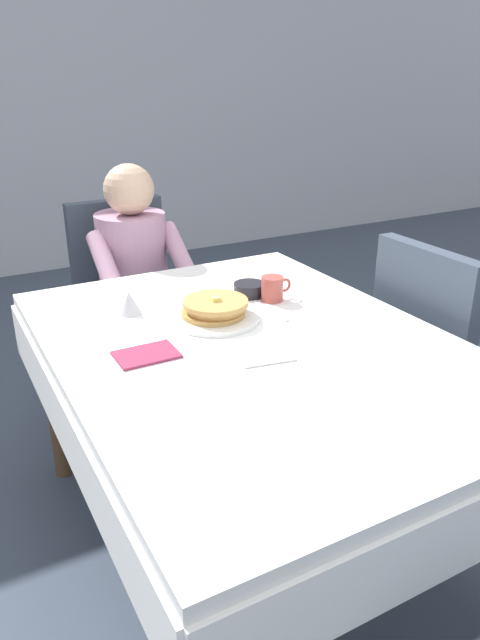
{
  "coord_description": "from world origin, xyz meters",
  "views": [
    {
      "loc": [
        -0.78,
        -1.34,
        1.47
      ],
      "look_at": [
        -0.01,
        0.06,
        0.79
      ],
      "focal_mm": 33.07,
      "sensor_mm": 36.0,
      "label": 1
    }
  ],
  "objects_px": {
    "bowl_butter": "(249,289)",
    "syrup_pitcher": "(129,303)",
    "dining_table_main": "(253,369)",
    "chair_diner": "(127,290)",
    "chair_right_side": "(437,351)",
    "breakfast_stack": "(215,307)",
    "knife_right_of_plate": "(270,311)",
    "cup_coffee": "(273,289)",
    "diner_person": "(136,270)",
    "plate_breakfast": "(215,318)",
    "spoon_near_edge": "(271,363)",
    "fork_left_of_plate": "(162,333)"
  },
  "relations": [
    {
      "from": "bowl_butter",
      "to": "syrup_pitcher",
      "type": "xyz_separation_m",
      "value": [
        -0.42,
        0.04,
        0.02
      ]
    },
    {
      "from": "dining_table_main",
      "to": "chair_diner",
      "type": "relative_size",
      "value": 1.64
    },
    {
      "from": "dining_table_main",
      "to": "chair_right_side",
      "type": "bearing_deg",
      "value": 0.0
    },
    {
      "from": "chair_right_side",
      "to": "breakfast_stack",
      "type": "relative_size",
      "value": 4.44
    },
    {
      "from": "chair_right_side",
      "to": "breakfast_stack",
      "type": "xyz_separation_m",
      "value": [
        -0.79,
        0.21,
        0.25
      ]
    },
    {
      "from": "chair_diner",
      "to": "breakfast_stack",
      "type": "xyz_separation_m",
      "value": [
        -0.02,
        -0.96,
        0.25
      ]
    },
    {
      "from": "dining_table_main",
      "to": "knife_right_of_plate",
      "type": "distance_m",
      "value": 0.26
    },
    {
      "from": "cup_coffee",
      "to": "diner_person",
      "type": "bearing_deg",
      "value": 107.28
    },
    {
      "from": "plate_breakfast",
      "to": "spoon_near_edge",
      "type": "xyz_separation_m",
      "value": [
        -0.0,
        -0.34,
        -0.01
      ]
    },
    {
      "from": "bowl_butter",
      "to": "knife_right_of_plate",
      "type": "xyz_separation_m",
      "value": [
        -0.01,
        -0.16,
        -0.02
      ]
    },
    {
      "from": "dining_table_main",
      "to": "syrup_pitcher",
      "type": "height_order",
      "value": "syrup_pitcher"
    },
    {
      "from": "diner_person",
      "to": "knife_right_of_plate",
      "type": "relative_size",
      "value": 5.6
    },
    {
      "from": "dining_table_main",
      "to": "spoon_near_edge",
      "type": "bearing_deg",
      "value": -101.29
    },
    {
      "from": "plate_breakfast",
      "to": "bowl_butter",
      "type": "bearing_deg",
      "value": 35.03
    },
    {
      "from": "cup_coffee",
      "to": "breakfast_stack",
      "type": "bearing_deg",
      "value": -167.01
    },
    {
      "from": "cup_coffee",
      "to": "chair_diner",
      "type": "bearing_deg",
      "value": 104.45
    },
    {
      "from": "cup_coffee",
      "to": "syrup_pitcher",
      "type": "distance_m",
      "value": 0.49
    },
    {
      "from": "dining_table_main",
      "to": "plate_breakfast",
      "type": "height_order",
      "value": "plate_breakfast"
    },
    {
      "from": "cup_coffee",
      "to": "knife_right_of_plate",
      "type": "distance_m",
      "value": 0.11
    },
    {
      "from": "bowl_butter",
      "to": "knife_right_of_plate",
      "type": "height_order",
      "value": "bowl_butter"
    },
    {
      "from": "syrup_pitcher",
      "to": "knife_right_of_plate",
      "type": "relative_size",
      "value": 0.4
    },
    {
      "from": "syrup_pitcher",
      "to": "knife_right_of_plate",
      "type": "distance_m",
      "value": 0.46
    },
    {
      "from": "knife_right_of_plate",
      "to": "spoon_near_edge",
      "type": "relative_size",
      "value": 1.33
    },
    {
      "from": "breakfast_stack",
      "to": "bowl_butter",
      "type": "height_order",
      "value": "breakfast_stack"
    },
    {
      "from": "dining_table_main",
      "to": "breakfast_stack",
      "type": "xyz_separation_m",
      "value": [
        -0.02,
        0.21,
        0.13
      ]
    },
    {
      "from": "chair_diner",
      "to": "diner_person",
      "type": "xyz_separation_m",
      "value": [
        -0.0,
        -0.16,
        0.14
      ]
    },
    {
      "from": "dining_table_main",
      "to": "diner_person",
      "type": "bearing_deg",
      "value": 90.38
    },
    {
      "from": "plate_breakfast",
      "to": "knife_right_of_plate",
      "type": "height_order",
      "value": "plate_breakfast"
    },
    {
      "from": "chair_diner",
      "to": "dining_table_main",
      "type": "bearing_deg",
      "value": 90.33
    },
    {
      "from": "diner_person",
      "to": "chair_right_side",
      "type": "xyz_separation_m",
      "value": [
        0.78,
        -1.01,
        -0.14
      ]
    },
    {
      "from": "spoon_near_edge",
      "to": "bowl_butter",
      "type": "bearing_deg",
      "value": 76.94
    },
    {
      "from": "diner_person",
      "to": "bowl_butter",
      "type": "distance_m",
      "value": 0.7
    },
    {
      "from": "syrup_pitcher",
      "to": "chair_right_side",
      "type": "bearing_deg",
      "value": -20.73
    },
    {
      "from": "plate_breakfast",
      "to": "chair_right_side",
      "type": "bearing_deg",
      "value": -14.2
    },
    {
      "from": "spoon_near_edge",
      "to": "chair_right_side",
      "type": "bearing_deg",
      "value": 20.25
    },
    {
      "from": "knife_right_of_plate",
      "to": "spoon_near_edge",
      "type": "distance_m",
      "value": 0.38
    },
    {
      "from": "breakfast_stack",
      "to": "bowl_butter",
      "type": "relative_size",
      "value": 1.9
    },
    {
      "from": "plate_breakfast",
      "to": "syrup_pitcher",
      "type": "bearing_deg",
      "value": 140.27
    },
    {
      "from": "dining_table_main",
      "to": "cup_coffee",
      "type": "height_order",
      "value": "cup_coffee"
    },
    {
      "from": "fork_left_of_plate",
      "to": "chair_right_side",
      "type": "bearing_deg",
      "value": -95.95
    },
    {
      "from": "chair_diner",
      "to": "breakfast_stack",
      "type": "relative_size",
      "value": 4.44
    },
    {
      "from": "diner_person",
      "to": "cup_coffee",
      "type": "bearing_deg",
      "value": 107.28
    },
    {
      "from": "diner_person",
      "to": "syrup_pitcher",
      "type": "xyz_separation_m",
      "value": [
        -0.24,
        -0.63,
        0.11
      ]
    },
    {
      "from": "diner_person",
      "to": "spoon_near_edge",
      "type": "distance_m",
      "value": 1.16
    },
    {
      "from": "diner_person",
      "to": "breakfast_stack",
      "type": "xyz_separation_m",
      "value": [
        -0.02,
        -0.81,
        0.11
      ]
    },
    {
      "from": "bowl_butter",
      "to": "fork_left_of_plate",
      "type": "xyz_separation_m",
      "value": [
        -0.39,
        -0.16,
        -0.02
      ]
    },
    {
      "from": "diner_person",
      "to": "knife_right_of_plate",
      "type": "distance_m",
      "value": 0.85
    },
    {
      "from": "breakfast_stack",
      "to": "fork_left_of_plate",
      "type": "relative_size",
      "value": 1.16
    },
    {
      "from": "plate_breakfast",
      "to": "dining_table_main",
      "type": "bearing_deg",
      "value": -83.27
    },
    {
      "from": "bowl_butter",
      "to": "knife_right_of_plate",
      "type": "bearing_deg",
      "value": -94.88
    }
  ]
}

